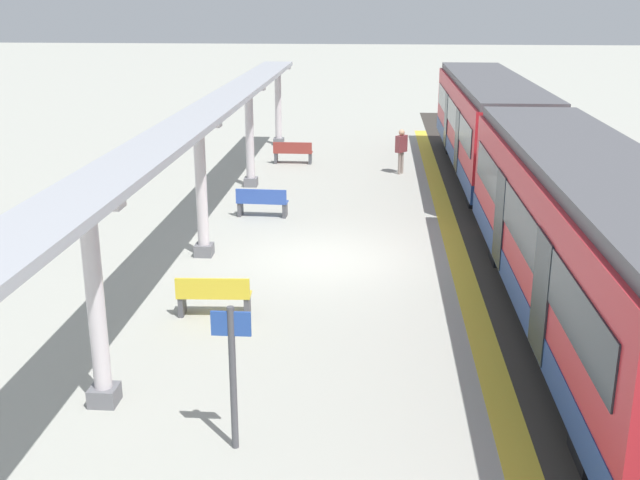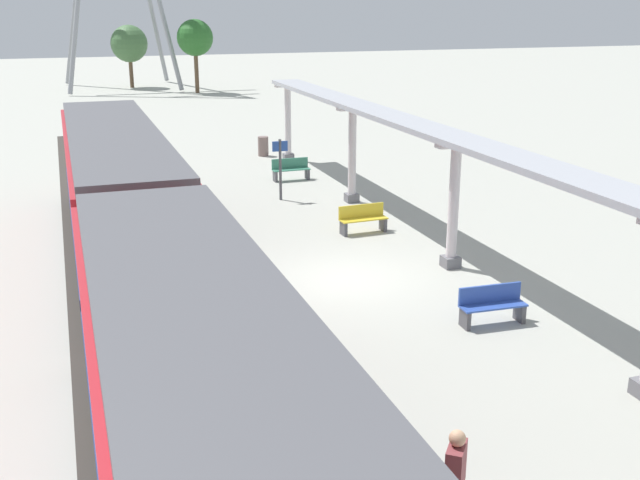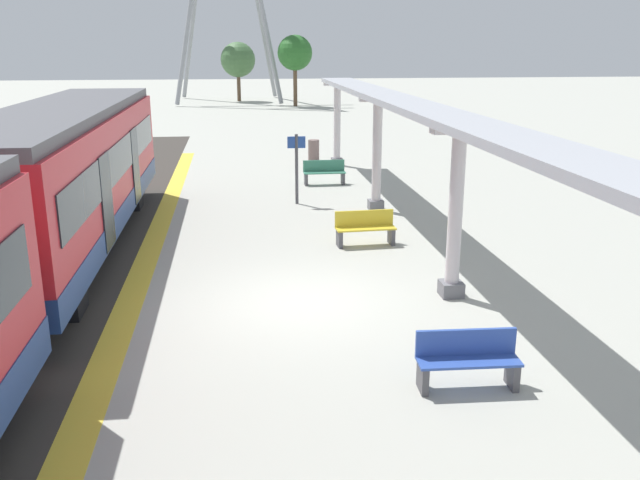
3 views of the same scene
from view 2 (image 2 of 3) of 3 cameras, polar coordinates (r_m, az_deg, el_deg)
The scene contains 17 objects.
ground_plane at distance 19.64m, azimuth 1.66°, elevation -2.95°, with size 176.00×176.00×0.00m, color #A8A99E.
tactile_edge_strip at distance 18.82m, azimuth -7.76°, elevation -4.03°, with size 0.54×38.67×0.01m, color gold.
trackbed at distance 18.60m, azimuth -13.43°, elevation -4.64°, with size 3.20×50.67×0.01m, color #38332D.
train_near_carriage at distance 9.10m, azimuth -7.66°, elevation -16.04°, with size 2.65×13.37×3.48m.
train_far_carriage at distance 22.06m, azimuth -14.87°, elevation 3.72°, with size 2.65×13.37×3.48m.
canopy_pillar_third at distance 20.34m, azimuth 9.95°, elevation 2.57°, with size 1.10×0.44×3.38m.
canopy_pillar_fourth at distance 26.90m, azimuth 2.42°, elevation 6.42°, with size 1.10×0.44×3.38m.
canopy_pillar_fifth at distance 34.33m, azimuth -2.41°, elevation 8.81°, with size 1.10×0.44×3.38m.
canopy_beam at distance 20.07m, azimuth 10.06°, elevation 7.47°, with size 1.20×31.30×0.16m, color #A8AAB2.
bench_near_end at distance 17.29m, azimuth 12.72°, elevation -4.73°, with size 1.52×0.51×0.86m.
bench_mid_platform at distance 30.58m, azimuth -2.20°, elevation 5.32°, with size 1.50×0.45×0.86m.
bench_far_end at distance 23.53m, azimuth 3.21°, elevation 1.62°, with size 1.52×0.52×0.86m.
trash_bin at distance 35.57m, azimuth -4.27°, elevation 7.00°, with size 0.48×0.48×0.89m, color #77615C.
platform_info_sign at distance 27.27m, azimuth -2.99°, elevation 5.73°, with size 0.56×0.10×2.20m.
passenger_waiting_near_edge at distance 10.42m, azimuth 10.08°, elevation -16.74°, with size 0.46×0.50×1.64m.
tree_left_background at distance 66.34m, azimuth -14.08°, elevation 14.04°, with size 3.00×3.00×5.06m.
tree_right_background at distance 61.41m, azimuth -9.33°, elevation 14.67°, with size 2.79×2.79×5.59m.
Camera 2 is at (-6.45, -17.25, 6.82)m, focal length 42.79 mm.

